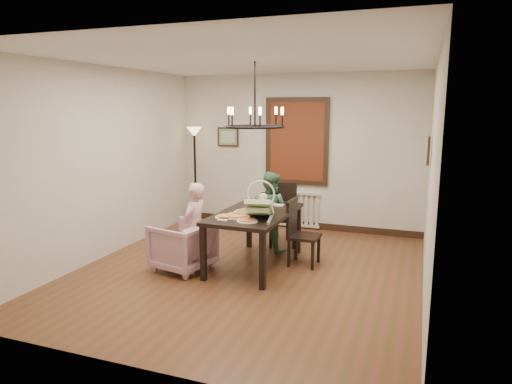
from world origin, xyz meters
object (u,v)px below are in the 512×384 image
Objects in this scene: chair_far at (283,215)px; seated_man at (270,218)px; dining_table at (255,218)px; drinking_glass at (268,206)px; chair_right at (304,233)px; floor_lamp at (195,177)px; baby_bouncer at (260,206)px; armchair at (183,246)px; elderly_woman at (195,235)px.

seated_man is at bearing -122.55° from chair_far.
drinking_glass is (0.14, 0.12, 0.16)m from dining_table.
chair_right is (0.64, 0.28, -0.22)m from dining_table.
seated_man is 0.70m from drinking_glass.
floor_lamp reaches higher than seated_man.
dining_table is 0.49m from baby_bouncer.
chair_far is 1.83m from armchair.
chair_right is (0.56, -0.79, -0.03)m from chair_far.
seated_man is at bearing 105.29° from drinking_glass.
floor_lamp is at bearing -15.82° from seated_man.
drinking_glass is (1.03, 0.60, 0.52)m from armchair.
armchair is 0.72× the size of elderly_woman.
seated_man is 7.21× the size of drinking_glass.
dining_table is 1.08m from chair_far.
dining_table is 1.66× the size of elderly_woman.
chair_right is 0.93× the size of elderly_woman.
seated_man is 2.25m from floor_lamp.
seated_man is (-0.02, 0.72, -0.18)m from dining_table.
chair_far is at bearing -91.34° from seated_man.
floor_lamp reaches higher than drinking_glass.
elderly_woman is 1.00m from baby_bouncer.
chair_far is at bearing 36.79° from chair_right.
dining_table is 1.07m from armchair.
chair_right is 3.04m from floor_lamp.
floor_lamp is at bearing -144.02° from armchair.
dining_table is 1.63× the size of seated_man.
seated_man is 1.19m from baby_bouncer.
baby_bouncer is (-0.44, -0.63, 0.48)m from chair_right.
baby_bouncer reaches higher than chair_far.
armchair is at bearing -66.59° from floor_lamp.
dining_table is 1.67× the size of chair_far.
floor_lamp reaches higher than elderly_woman.
baby_bouncer reaches higher than elderly_woman.
dining_table is at bearing -110.00° from chair_far.
elderly_woman is at bearing 96.93° from armchair.
chair_far is 1.07× the size of chair_right.
armchair is 1.49m from seated_man.
chair_right is 6.58× the size of drinking_glass.
chair_right is at bearing 161.70° from seated_man.
dining_table is 0.73m from chair_right.
floor_lamp is at bearing 142.22° from chair_far.
chair_far reaches higher than armchair.
baby_bouncer is 0.30× the size of floor_lamp.
chair_right is 1.71m from armchair.
floor_lamp is at bearing 136.85° from dining_table.
drinking_glass is 0.08× the size of floor_lamp.
chair_right is 0.80m from seated_man.
seated_man is at bearing 57.51° from chair_right.
baby_bouncer is (0.11, -1.42, 0.45)m from chair_far.
floor_lamp is (-2.55, 1.61, 0.43)m from chair_right.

